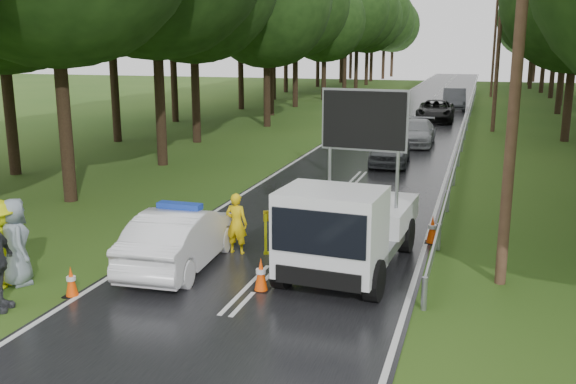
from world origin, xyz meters
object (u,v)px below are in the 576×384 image
at_px(work_truck, 347,226).
at_px(officer, 236,224).
at_px(barrier, 319,220).
at_px(queue_car_fourth, 454,99).
at_px(queue_car_third, 436,111).
at_px(civilian, 342,222).
at_px(police_sedan, 181,238).
at_px(queue_car_second, 416,132).
at_px(queue_car_first, 390,149).

bearing_deg(work_truck, officer, 174.34).
relative_size(barrier, queue_car_fourth, 0.52).
bearing_deg(queue_car_fourth, officer, -98.16).
bearing_deg(officer, work_truck, 173.16).
bearing_deg(barrier, queue_car_third, 65.99).
bearing_deg(civilian, police_sedan, 179.12).
xyz_separation_m(work_truck, civilian, (-0.38, 1.25, -0.27)).
height_order(barrier, queue_car_second, queue_car_second).
height_order(barrier, civilian, civilian).
bearing_deg(work_truck, police_sedan, -164.06).
distance_m(queue_car_first, queue_car_fourth, 25.15).
relative_size(civilian, queue_car_third, 0.33).
bearing_deg(queue_car_fourth, civilian, -94.37).
bearing_deg(barrier, queue_car_first, 67.35).
height_order(police_sedan, queue_car_fourth, queue_car_fourth).
bearing_deg(officer, barrier, -159.78).
bearing_deg(queue_car_second, barrier, -91.85).
bearing_deg(queue_car_fourth, work_truck, -93.77).
bearing_deg(officer, queue_car_first, -95.46).
xyz_separation_m(officer, queue_car_second, (2.51, 19.34, -0.15)).
relative_size(police_sedan, barrier, 1.69).
xyz_separation_m(work_truck, queue_car_third, (-0.25, 30.48, -0.40)).
distance_m(civilian, queue_car_third, 29.23).
bearing_deg(work_truck, queue_car_fourth, 93.38).
bearing_deg(work_truck, civilian, 111.08).
xyz_separation_m(officer, queue_car_fourth, (3.51, 38.44, 0.03)).
bearing_deg(queue_car_second, police_sedan, -99.65).
height_order(queue_car_first, queue_car_fourth, queue_car_fourth).
bearing_deg(queue_car_first, officer, -101.51).
distance_m(civilian, queue_car_second, 18.60).
height_order(civilian, queue_car_second, civilian).
bearing_deg(queue_car_fourth, queue_car_second, -95.94).
relative_size(queue_car_first, queue_car_second, 0.91).
height_order(barrier, officer, officer).
height_order(civilian, queue_car_third, civilian).
xyz_separation_m(police_sedan, queue_car_fourth, (4.41, 39.75, 0.11)).
relative_size(officer, civilian, 0.93).
bearing_deg(civilian, work_truck, -104.56).
height_order(police_sedan, civilian, civilian).
distance_m(officer, queue_car_second, 19.50).
distance_m(police_sedan, civilian, 4.03).
bearing_deg(barrier, work_truck, -72.44).
bearing_deg(queue_car_third, work_truck, -90.91).
height_order(police_sedan, queue_car_third, police_sedan).
xyz_separation_m(work_truck, queue_car_fourth, (0.57, 38.95, -0.29)).
relative_size(work_truck, civilian, 3.13).
distance_m(police_sedan, work_truck, 3.95).
distance_m(police_sedan, barrier, 3.48).
bearing_deg(barrier, civilian, -10.95).
distance_m(barrier, queue_car_second, 18.73).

